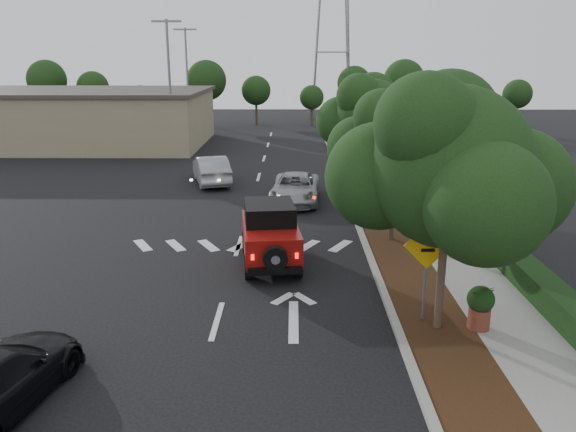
{
  "coord_description": "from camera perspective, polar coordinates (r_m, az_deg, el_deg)",
  "views": [
    {
      "loc": [
        1.99,
        -13.28,
        6.65
      ],
      "look_at": [
        1.82,
        3.0,
        1.99
      ],
      "focal_mm": 35.0,
      "sensor_mm": 36.0,
      "label": 1
    }
  ],
  "objects": [
    {
      "name": "hedge",
      "position": [
        26.94,
        15.43,
        1.98
      ],
      "size": [
        0.8,
        70.0,
        0.8
      ],
      "primitive_type": "cube",
      "color": "black",
      "rests_on": "ground"
    },
    {
      "name": "silver_suv_ahead",
      "position": [
        26.41,
        0.74,
        2.85
      ],
      "size": [
        2.49,
        4.84,
        1.31
      ],
      "primitive_type": "imported",
      "rotation": [
        0.0,
        0.0,
        -0.07
      ],
      "color": "#999BA0",
      "rests_on": "ground"
    },
    {
      "name": "silver_sedan_oncoming",
      "position": [
        30.58,
        -7.81,
        4.7
      ],
      "size": [
        2.75,
        4.78,
        1.49
      ],
      "primitive_type": "imported",
      "rotation": [
        0.0,
        0.0,
        3.42
      ],
      "color": "#969A9D",
      "rests_on": "ground"
    },
    {
      "name": "light_pole_b",
      "position": [
        52.57,
        -9.94,
        8.48
      ],
      "size": [
        2.0,
        0.22,
        9.0
      ],
      "primitive_type": null,
      "color": "slate",
      "rests_on": "ground"
    },
    {
      "name": "light_pole_a",
      "position": [
        40.73,
        -11.53,
        6.26
      ],
      "size": [
        2.0,
        0.22,
        9.0
      ],
      "primitive_type": null,
      "color": "slate",
      "rests_on": "ground"
    },
    {
      "name": "street_tree_near",
      "position": [
        14.85,
        14.87,
        -11.21
      ],
      "size": [
        3.8,
        3.8,
        5.92
      ],
      "primitive_type": null,
      "color": "black",
      "rests_on": "ground"
    },
    {
      "name": "commercial_building",
      "position": [
        47.1,
        -22.18,
        9.15
      ],
      "size": [
        22.0,
        12.0,
        4.0
      ],
      "primitive_type": "cube",
      "color": "gray",
      "rests_on": "ground"
    },
    {
      "name": "planting_strip",
      "position": [
        26.37,
        8.43,
        1.33
      ],
      "size": [
        1.8,
        70.0,
        0.12
      ],
      "primitive_type": "cube",
      "color": "black",
      "rests_on": "ground"
    },
    {
      "name": "speed_hump_sign",
      "position": [
        14.42,
        13.94,
        -4.14
      ],
      "size": [
        1.23,
        0.11,
        2.61
      ],
      "rotation": [
        0.0,
        0.0,
        0.04
      ],
      "color": "slate",
      "rests_on": "ground"
    },
    {
      "name": "red_jeep",
      "position": [
        18.53,
        -1.87,
        -1.72
      ],
      "size": [
        2.13,
        4.05,
        2.01
      ],
      "rotation": [
        0.0,
        0.0,
        0.12
      ],
      "color": "black",
      "rests_on": "ground"
    },
    {
      "name": "ground",
      "position": [
        14.99,
        -7.23,
        -10.51
      ],
      "size": [
        120.0,
        120.0,
        0.0
      ],
      "primitive_type": "plane",
      "color": "black",
      "rests_on": "ground"
    },
    {
      "name": "sidewalk",
      "position": [
        26.7,
        12.47,
        1.3
      ],
      "size": [
        2.0,
        70.0,
        0.12
      ],
      "primitive_type": "cube",
      "color": "gray",
      "rests_on": "ground"
    },
    {
      "name": "street_tree_mid",
      "position": [
        21.18,
        10.38,
        -2.6
      ],
      "size": [
        3.2,
        3.2,
        5.32
      ],
      "primitive_type": null,
      "color": "black",
      "rests_on": "ground"
    },
    {
      "name": "curb",
      "position": [
        26.25,
        6.27,
        1.37
      ],
      "size": [
        0.2,
        70.0,
        0.15
      ],
      "primitive_type": "cube",
      "color": "#9E9B93",
      "rests_on": "ground"
    },
    {
      "name": "transmission_tower",
      "position": [
        61.77,
        4.36,
        9.75
      ],
      "size": [
        7.0,
        4.0,
        28.0
      ],
      "primitive_type": null,
      "color": "slate",
      "rests_on": "ground"
    },
    {
      "name": "street_tree_far",
      "position": [
        27.35,
        8.15,
        1.74
      ],
      "size": [
        3.4,
        3.4,
        5.62
      ],
      "primitive_type": null,
      "color": "black",
      "rests_on": "ground"
    },
    {
      "name": "parked_suv",
      "position": [
        42.05,
        -14.12,
        7.37
      ],
      "size": [
        4.34,
        2.28,
        1.41
      ],
      "primitive_type": "imported",
      "rotation": [
        0.0,
        0.0,
        1.41
      ],
      "color": "#999BA0",
      "rests_on": "ground"
    },
    {
      "name": "terracotta_planter",
      "position": [
        14.74,
        18.96,
        -8.37
      ],
      "size": [
        0.67,
        0.67,
        1.18
      ],
      "rotation": [
        0.0,
        0.0,
        0.11
      ],
      "color": "brown",
      "rests_on": "ground"
    }
  ]
}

